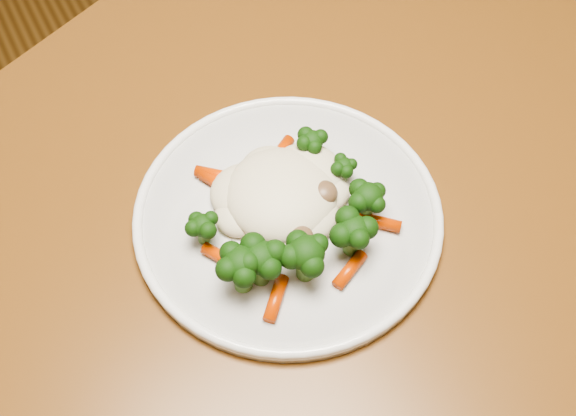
# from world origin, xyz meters

# --- Properties ---
(dining_table) EXTENTS (1.34, 1.15, 0.75)m
(dining_table) POSITION_xyz_m (-0.21, -0.05, 0.64)
(dining_table) COLOR brown
(dining_table) RESTS_ON ground
(plate) EXTENTS (0.30, 0.30, 0.01)m
(plate) POSITION_xyz_m (-0.14, -0.03, 0.76)
(plate) COLOR white
(plate) RESTS_ON dining_table
(meal) EXTENTS (0.19, 0.19, 0.05)m
(meal) POSITION_xyz_m (-0.15, -0.04, 0.78)
(meal) COLOR beige
(meal) RESTS_ON plate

